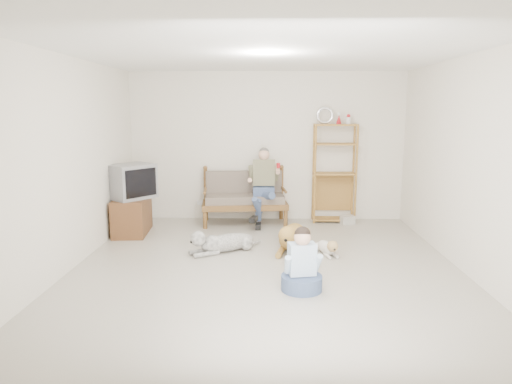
{
  "coord_description": "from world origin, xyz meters",
  "views": [
    {
      "loc": [
        0.02,
        -5.63,
        2.03
      ],
      "look_at": [
        -0.15,
        1.0,
        0.82
      ],
      "focal_mm": 32.0,
      "sensor_mm": 36.0,
      "label": 1
    }
  ],
  "objects_px": {
    "golden_retriever": "(292,237)",
    "loveseat": "(245,196)",
    "etagere": "(334,172)",
    "tv_stand": "(132,216)"
  },
  "relations": [
    {
      "from": "etagere",
      "to": "golden_retriever",
      "type": "bearing_deg",
      "value": -117.04
    },
    {
      "from": "etagere",
      "to": "loveseat",
      "type": "bearing_deg",
      "value": -175.14
    },
    {
      "from": "loveseat",
      "to": "etagere",
      "type": "distance_m",
      "value": 1.67
    },
    {
      "from": "loveseat",
      "to": "golden_retriever",
      "type": "xyz_separation_m",
      "value": [
        0.77,
        -1.52,
        -0.31
      ]
    },
    {
      "from": "etagere",
      "to": "tv_stand",
      "type": "xyz_separation_m",
      "value": [
        -3.45,
        -0.9,
        -0.61
      ]
    },
    {
      "from": "loveseat",
      "to": "golden_retriever",
      "type": "bearing_deg",
      "value": -68.99
    },
    {
      "from": "loveseat",
      "to": "etagere",
      "type": "bearing_deg",
      "value": -1.0
    },
    {
      "from": "golden_retriever",
      "to": "loveseat",
      "type": "bearing_deg",
      "value": 128.36
    },
    {
      "from": "etagere",
      "to": "tv_stand",
      "type": "relative_size",
      "value": 2.22
    },
    {
      "from": "etagere",
      "to": "tv_stand",
      "type": "bearing_deg",
      "value": -165.43
    }
  ]
}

